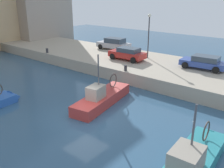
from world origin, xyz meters
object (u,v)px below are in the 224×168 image
(parked_car_red, at_px, (127,53))
(mooring_bollard_mid, at_px, (47,51))
(fishing_boat_teal, at_px, (194,164))
(parked_car_blue, at_px, (204,62))
(mooring_bollard_south, at_px, (126,68))
(fishing_boat_red, at_px, (104,101))
(parked_car_silver, at_px, (114,44))
(quay_streetlamp, at_px, (149,29))

(parked_car_red, height_order, mooring_bollard_mid, parked_car_red)
(fishing_boat_teal, distance_m, parked_car_blue, 13.84)
(mooring_bollard_south, relative_size, mooring_bollard_mid, 1.00)
(fishing_boat_red, bearing_deg, parked_car_silver, 36.13)
(parked_car_silver, relative_size, parked_car_red, 1.10)
(parked_car_blue, height_order, mooring_bollard_mid, parked_car_blue)
(parked_car_silver, distance_m, mooring_bollard_mid, 8.49)
(mooring_bollard_south, bearing_deg, fishing_boat_red, -162.74)
(parked_car_silver, relative_size, quay_streetlamp, 0.92)
(mooring_bollard_south, bearing_deg, parked_car_blue, -45.41)
(fishing_boat_red, relative_size, mooring_bollard_south, 12.90)
(parked_car_blue, relative_size, parked_car_red, 1.06)
(fishing_boat_red, distance_m, mooring_bollard_mid, 14.34)
(mooring_bollard_south, bearing_deg, fishing_boat_teal, -127.79)
(mooring_bollard_south, distance_m, mooring_bollard_mid, 12.00)
(parked_car_silver, xyz_separation_m, parked_car_blue, (-1.50, -12.32, -0.09))
(fishing_boat_red, xyz_separation_m, mooring_bollard_south, (4.73, 1.47, 1.36))
(parked_car_silver, distance_m, parked_car_red, 5.64)
(fishing_boat_red, bearing_deg, parked_car_red, 24.96)
(fishing_boat_red, bearing_deg, mooring_bollard_mid, 70.66)
(fishing_boat_red, height_order, parked_car_blue, fishing_boat_red)
(parked_car_silver, bearing_deg, parked_car_red, -125.66)
(fishing_boat_red, distance_m, mooring_bollard_south, 5.13)
(mooring_bollard_mid, bearing_deg, mooring_bollard_south, -90.00)
(fishing_boat_teal, distance_m, quay_streetlamp, 17.80)
(parked_car_blue, xyz_separation_m, mooring_bollard_mid, (-5.30, 17.37, -0.40))
(parked_car_blue, distance_m, mooring_bollard_south, 7.56)
(fishing_boat_teal, height_order, fishing_boat_red, fishing_boat_red)
(parked_car_red, relative_size, mooring_bollard_mid, 7.40)
(parked_car_red, relative_size, quay_streetlamp, 0.84)
(fishing_boat_teal, xyz_separation_m, fishing_boat_red, (2.94, 8.42, -0.04))
(parked_car_silver, xyz_separation_m, quay_streetlamp, (-1.15, -5.84, 2.50))
(mooring_bollard_south, bearing_deg, parked_car_silver, 45.61)
(mooring_bollard_mid, height_order, quay_streetlamp, quay_streetlamp)
(fishing_boat_teal, bearing_deg, mooring_bollard_mid, 70.69)
(mooring_bollard_south, relative_size, quay_streetlamp, 0.11)
(fishing_boat_red, distance_m, parked_car_red, 9.26)
(mooring_bollard_south, xyz_separation_m, mooring_bollard_mid, (0.00, 12.00, 0.00))
(fishing_boat_teal, relative_size, parked_car_silver, 1.53)
(parked_car_silver, distance_m, parked_car_blue, 12.41)
(parked_car_silver, bearing_deg, mooring_bollard_south, -134.39)
(fishing_boat_red, bearing_deg, fishing_boat_teal, -109.26)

